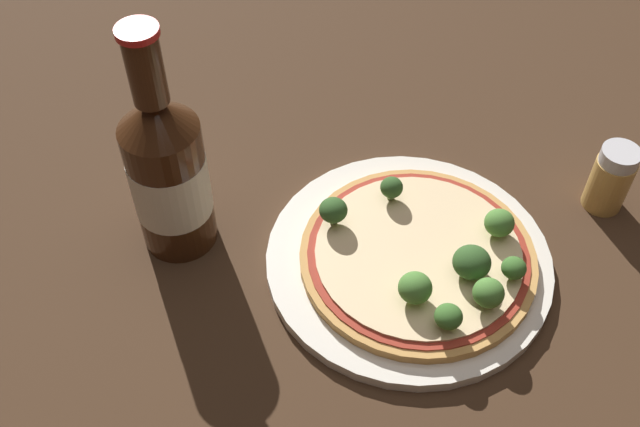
% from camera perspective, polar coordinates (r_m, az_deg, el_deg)
% --- Properties ---
extents(ground_plane, '(3.00, 3.00, 0.00)m').
position_cam_1_polar(ground_plane, '(0.74, 5.31, -2.17)').
color(ground_plane, '#3D2819').
extents(plate, '(0.27, 0.27, 0.01)m').
position_cam_1_polar(plate, '(0.72, 6.74, -3.57)').
color(plate, silver).
rests_on(plate, ground_plane).
extents(pizza, '(0.22, 0.22, 0.01)m').
position_cam_1_polar(pizza, '(0.71, 7.46, -3.24)').
color(pizza, tan).
rests_on(pizza, plate).
extents(broccoli_floret_0, '(0.02, 0.02, 0.03)m').
position_cam_1_polar(broccoli_floret_0, '(0.74, 5.48, 1.97)').
color(broccoli_floret_0, '#7A9E5B').
rests_on(broccoli_floret_0, pizza).
extents(broccoli_floret_1, '(0.03, 0.03, 0.03)m').
position_cam_1_polar(broccoli_floret_1, '(0.67, 12.71, -5.93)').
color(broccoli_floret_1, '#7A9E5B').
rests_on(broccoli_floret_1, pizza).
extents(broccoli_floret_2, '(0.03, 0.03, 0.03)m').
position_cam_1_polar(broccoli_floret_2, '(0.69, 11.49, -3.67)').
color(broccoli_floret_2, '#7A9E5B').
rests_on(broccoli_floret_2, pizza).
extents(broccoli_floret_3, '(0.03, 0.03, 0.03)m').
position_cam_1_polar(broccoli_floret_3, '(0.71, 1.02, 0.24)').
color(broccoli_floret_3, '#7A9E5B').
rests_on(broccoli_floret_3, pizza).
extents(broccoli_floret_4, '(0.02, 0.02, 0.02)m').
position_cam_1_polar(broccoli_floret_4, '(0.69, 14.55, -4.05)').
color(broccoli_floret_4, '#7A9E5B').
rests_on(broccoli_floret_4, pizza).
extents(broccoli_floret_5, '(0.03, 0.03, 0.03)m').
position_cam_1_polar(broccoli_floret_5, '(0.66, 7.26, -5.64)').
color(broccoli_floret_5, '#7A9E5B').
rests_on(broccoli_floret_5, pizza).
extents(broccoli_floret_6, '(0.03, 0.03, 0.03)m').
position_cam_1_polar(broccoli_floret_6, '(0.72, 13.50, -0.70)').
color(broccoli_floret_6, '#7A9E5B').
rests_on(broccoli_floret_6, pizza).
extents(broccoli_floret_7, '(0.02, 0.02, 0.02)m').
position_cam_1_polar(broccoli_floret_7, '(0.65, 9.76, -7.76)').
color(broccoli_floret_7, '#7A9E5B').
rests_on(broccoli_floret_7, pizza).
extents(beer_bottle, '(0.07, 0.07, 0.24)m').
position_cam_1_polar(beer_bottle, '(0.69, -11.52, 3.13)').
color(beer_bottle, '#381E0F').
rests_on(beer_bottle, ground_plane).
extents(pepper_shaker, '(0.04, 0.04, 0.07)m').
position_cam_1_polar(pepper_shaker, '(0.80, 21.28, 2.50)').
color(pepper_shaker, tan).
rests_on(pepper_shaker, ground_plane).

